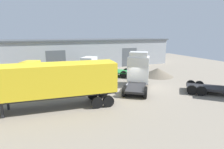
{
  "coord_description": "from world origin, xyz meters",
  "views": [
    {
      "loc": [
        -9.17,
        -16.45,
        6.35
      ],
      "look_at": [
        -1.56,
        2.26,
        1.6
      ],
      "focal_mm": 28.0,
      "sensor_mm": 36.0,
      "label": 1
    }
  ],
  "objects": [
    {
      "name": "ground_plane",
      "position": [
        0.0,
        0.0,
        0.0
      ],
      "size": [
        60.0,
        60.0,
        0.0
      ],
      "primitive_type": "plane",
      "color": "gray"
    },
    {
      "name": "warehouse_building",
      "position": [
        0.0,
        18.29,
        2.65
      ],
      "size": [
        31.95,
        9.09,
        5.28
      ],
      "color": "#93999E",
      "rests_on": "ground_plane"
    },
    {
      "name": "tractor_unit_white",
      "position": [
        1.54,
        1.52,
        1.99
      ],
      "size": [
        5.54,
        6.43,
        4.22
      ],
      "rotation": [
        0.0,
        0.0,
        0.96
      ],
      "color": "silver",
      "rests_on": "ground_plane"
    },
    {
      "name": "container_trailer_red",
      "position": [
        -8.7,
        -1.39,
        2.51
      ],
      "size": [
        11.52,
        3.56,
        3.9
      ],
      "rotation": [
        0.0,
        0.0,
        3.05
      ],
      "color": "yellow",
      "rests_on": "ground_plane"
    },
    {
      "name": "flatbed_truck_white",
      "position": [
        -1.16,
        9.32,
        1.31
      ],
      "size": [
        8.11,
        7.11,
        2.74
      ],
      "rotation": [
        0.0,
        0.0,
        2.47
      ],
      "color": "silver",
      "rests_on": "ground_plane"
    },
    {
      "name": "flatbed_truck_yellow",
      "position": [
        -9.75,
        9.27,
        1.28
      ],
      "size": [
        7.56,
        5.0,
        2.66
      ],
      "rotation": [
        0.0,
        0.0,
        2.74
      ],
      "color": "yellow",
      "rests_on": "ground_plane"
    },
    {
      "name": "gravel_pile",
      "position": [
        7.11,
        5.03,
        0.61
      ],
      "size": [
        4.71,
        4.71,
        1.22
      ],
      "color": "#665B4C",
      "rests_on": "ground_plane"
    },
    {
      "name": "traffic_cone",
      "position": [
        -2.45,
        3.64,
        0.25
      ],
      "size": [
        0.4,
        0.4,
        0.55
      ],
      "color": "black",
      "rests_on": "ground_plane"
    }
  ]
}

